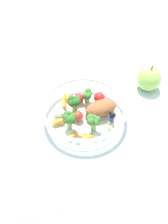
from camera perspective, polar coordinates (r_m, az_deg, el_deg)
ground_plane at (r=0.59m, az=-0.62°, el=-1.44°), size 2.40×2.40×0.00m
food_container at (r=0.57m, az=0.12°, el=0.25°), size 0.20×0.20×0.06m
loose_apple at (r=0.66m, az=15.34°, el=7.67°), size 0.07×0.07×0.08m
folded_napkin at (r=0.51m, az=-12.58°, el=-16.08°), size 0.13×0.16×0.01m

